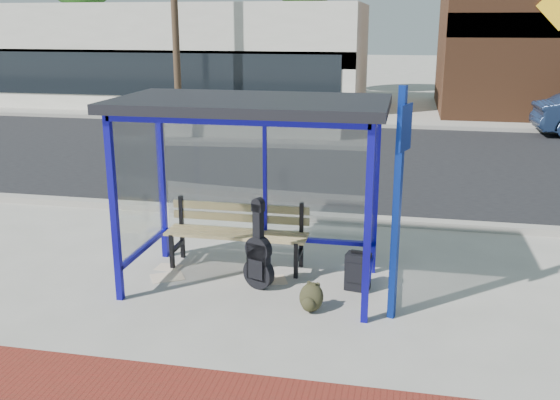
% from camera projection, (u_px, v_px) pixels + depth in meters
% --- Properties ---
extents(ground, '(120.00, 120.00, 0.00)m').
position_uv_depth(ground, '(253.00, 285.00, 8.14)').
color(ground, '#B2ADA0').
rests_on(ground, ground).
extents(brick_paver_strip, '(60.00, 1.00, 0.01)m').
position_uv_depth(brick_paver_strip, '(184.00, 397.00, 5.69)').
color(brick_paver_strip, maroon).
rests_on(brick_paver_strip, ground).
extents(curb_near, '(60.00, 0.25, 0.12)m').
position_uv_depth(curb_near, '(293.00, 215.00, 10.85)').
color(curb_near, gray).
rests_on(curb_near, ground).
extents(street_asphalt, '(60.00, 10.00, 0.00)m').
position_uv_depth(street_asphalt, '(330.00, 158.00, 15.67)').
color(street_asphalt, black).
rests_on(street_asphalt, ground).
extents(curb_far, '(60.00, 0.25, 0.12)m').
position_uv_depth(curb_far, '(349.00, 125.00, 20.46)').
color(curb_far, gray).
rests_on(curb_far, ground).
extents(far_sidewalk, '(60.00, 4.00, 0.01)m').
position_uv_depth(far_sidewalk, '(354.00, 118.00, 22.27)').
color(far_sidewalk, '#B2ADA0').
rests_on(far_sidewalk, ground).
extents(bus_shelter, '(3.30, 1.80, 2.42)m').
position_uv_depth(bus_shelter, '(252.00, 127.00, 7.64)').
color(bus_shelter, '#110E9D').
rests_on(bus_shelter, ground).
extents(storefront_white, '(18.00, 6.04, 4.00)m').
position_uv_depth(storefront_white, '(148.00, 54.00, 26.26)').
color(storefront_white, silver).
rests_on(storefront_white, ground).
extents(bench, '(1.97, 0.49, 0.93)m').
position_uv_depth(bench, '(238.00, 230.00, 8.65)').
color(bench, black).
rests_on(bench, ground).
extents(guitar_bag, '(0.43, 0.26, 1.13)m').
position_uv_depth(guitar_bag, '(259.00, 258.00, 7.93)').
color(guitar_bag, black).
rests_on(guitar_bag, ground).
extents(suitcase, '(0.34, 0.25, 0.53)m').
position_uv_depth(suitcase, '(358.00, 272.00, 7.92)').
color(suitcase, black).
rests_on(suitcase, ground).
extents(backpack, '(0.32, 0.30, 0.35)m').
position_uv_depth(backpack, '(311.00, 298.00, 7.36)').
color(backpack, '#292816').
rests_on(backpack, ground).
extents(sign_post, '(0.16, 0.32, 2.67)m').
position_uv_depth(sign_post, '(398.00, 193.00, 6.83)').
color(sign_post, navy).
rests_on(sign_post, ground).
extents(newspaper_a, '(0.34, 0.28, 0.01)m').
position_uv_depth(newspaper_a, '(168.00, 267.00, 8.71)').
color(newspaper_a, white).
rests_on(newspaper_a, ground).
extents(newspaper_b, '(0.53, 0.50, 0.01)m').
position_uv_depth(newspaper_b, '(167.00, 277.00, 8.37)').
color(newspaper_b, white).
rests_on(newspaper_b, ground).
extents(newspaper_c, '(0.51, 0.46, 0.01)m').
position_uv_depth(newspaper_c, '(271.00, 280.00, 8.27)').
color(newspaper_c, white).
rests_on(newspaper_c, ground).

